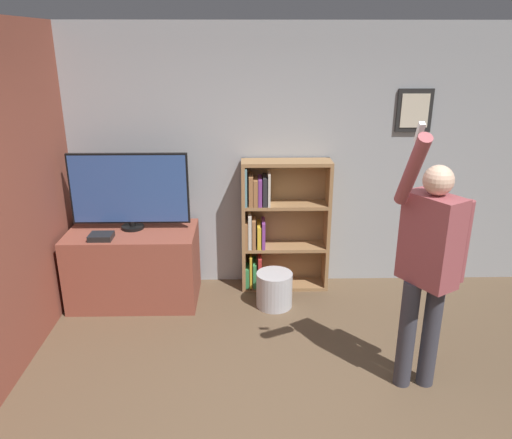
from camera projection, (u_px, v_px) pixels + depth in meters
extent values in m
cube|color=#9EA3A8|center=(267.00, 160.00, 5.15)|extent=(6.05, 0.06, 2.70)
cube|color=black|center=(414.00, 111.00, 4.96)|extent=(0.35, 0.02, 0.43)
cube|color=beige|center=(415.00, 111.00, 4.95)|extent=(0.28, 0.01, 0.33)
cube|color=brown|center=(9.00, 201.00, 3.85)|extent=(0.06, 4.21, 2.70)
cube|color=brown|center=(135.00, 266.00, 5.03)|extent=(1.25, 0.70, 0.75)
cylinder|color=black|center=(133.00, 227.00, 4.96)|extent=(0.22, 0.22, 0.03)
cylinder|color=black|center=(132.00, 223.00, 4.95)|extent=(0.06, 0.06, 0.05)
cube|color=black|center=(129.00, 189.00, 4.83)|extent=(1.15, 0.04, 0.70)
cube|color=#2D4C8C|center=(129.00, 189.00, 4.80)|extent=(1.11, 0.01, 0.66)
cube|color=black|center=(101.00, 237.00, 4.69)|extent=(0.22, 0.18, 0.05)
cube|color=#997047|center=(244.00, 226.00, 5.19)|extent=(0.04, 0.28, 1.39)
cube|color=#997047|center=(327.00, 226.00, 5.20)|extent=(0.04, 0.28, 1.39)
cube|color=#997047|center=(284.00, 222.00, 5.32)|extent=(0.91, 0.01, 1.39)
cube|color=#997047|center=(284.00, 284.00, 5.43)|extent=(0.84, 0.28, 0.04)
cube|color=#997047|center=(285.00, 246.00, 5.27)|extent=(0.84, 0.28, 0.04)
cube|color=#997047|center=(286.00, 205.00, 5.12)|extent=(0.84, 0.28, 0.04)
cube|color=#997047|center=(287.00, 163.00, 4.97)|extent=(0.84, 0.28, 0.04)
cube|color=#338447|center=(247.00, 276.00, 5.34)|extent=(0.04, 0.20, 0.24)
cube|color=gold|center=(251.00, 271.00, 5.32)|extent=(0.03, 0.20, 0.37)
cube|color=#338447|center=(255.00, 273.00, 5.36)|extent=(0.04, 0.26, 0.28)
cube|color=red|center=(260.00, 270.00, 5.35)|extent=(0.04, 0.25, 0.35)
cube|color=#99663D|center=(247.00, 234.00, 5.19)|extent=(0.03, 0.24, 0.28)
cube|color=beige|center=(250.00, 230.00, 5.18)|extent=(0.03, 0.23, 0.36)
cube|color=#99663D|center=(254.00, 233.00, 5.17)|extent=(0.04, 0.20, 0.31)
cube|color=gold|center=(259.00, 235.00, 5.21)|extent=(0.04, 0.26, 0.24)
cube|color=#7A3889|center=(263.00, 233.00, 5.20)|extent=(0.03, 0.25, 0.28)
cube|color=#5B8E99|center=(246.00, 186.00, 5.02)|extent=(0.02, 0.23, 0.39)
cube|color=#99663D|center=(251.00, 190.00, 5.04)|extent=(0.04, 0.25, 0.31)
cube|color=#99663D|center=(255.00, 192.00, 5.03)|extent=(0.04, 0.22, 0.27)
cube|color=#7A3889|center=(260.00, 191.00, 5.05)|extent=(0.04, 0.26, 0.28)
cube|color=#232328|center=(265.00, 190.00, 5.04)|extent=(0.04, 0.25, 0.29)
cube|color=beige|center=(269.00, 188.00, 5.03)|extent=(0.02, 0.24, 0.33)
cylinder|color=#383842|center=(407.00, 334.00, 3.75)|extent=(0.13, 0.13, 0.88)
cylinder|color=#383842|center=(431.00, 334.00, 3.75)|extent=(0.13, 0.13, 0.88)
cube|color=#99474C|center=(431.00, 240.00, 3.49)|extent=(0.40, 0.46, 0.66)
sphere|color=beige|center=(439.00, 180.00, 3.34)|extent=(0.21, 0.21, 0.21)
cylinder|color=#99474C|center=(463.00, 242.00, 3.50)|extent=(0.09, 0.09, 0.60)
cylinder|color=#99474C|center=(412.00, 171.00, 3.19)|extent=(0.09, 0.42, 0.55)
cube|color=white|center=(420.00, 133.00, 3.05)|extent=(0.04, 0.09, 0.14)
cylinder|color=#B7B7BC|center=(274.00, 290.00, 4.97)|extent=(0.36, 0.36, 0.36)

